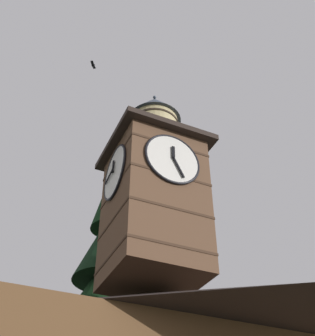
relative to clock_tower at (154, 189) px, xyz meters
The scene contains 2 objects.
clock_tower is the anchor object (origin of this frame).
flying_bird_high 11.19m from the clock_tower, 54.74° to the right, with size 0.47×0.56×0.12m.
Camera 1 is at (5.42, 11.04, 1.42)m, focal length 47.34 mm.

